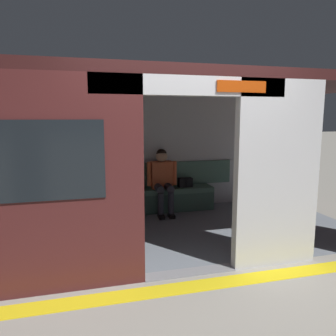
{
  "coord_description": "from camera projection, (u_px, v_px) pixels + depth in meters",
  "views": [
    {
      "loc": [
        1.13,
        3.29,
        1.74
      ],
      "look_at": [
        -0.12,
        -1.38,
        0.99
      ],
      "focal_mm": 35.08,
      "sensor_mm": 36.0,
      "label": 1
    }
  ],
  "objects": [
    {
      "name": "ground_plane",
      "position": [
        190.0,
        273.0,
        3.7
      ],
      "size": [
        60.0,
        60.0,
        0.0
      ],
      "primitive_type": "plane",
      "color": "gray"
    },
    {
      "name": "platform_edge_strip",
      "position": [
        199.0,
        286.0,
        3.41
      ],
      "size": [
        8.0,
        0.24,
        0.01
      ],
      "primitive_type": "cube",
      "color": "yellow",
      "rests_on": "ground_plane"
    },
    {
      "name": "grab_pole_door",
      "position": [
        142.0,
        176.0,
        3.76
      ],
      "size": [
        0.04,
        0.04,
        2.13
      ],
      "primitive_type": "cylinder",
      "color": "silver",
      "rests_on": "ground_plane"
    },
    {
      "name": "train_car",
      "position": [
        156.0,
        132.0,
        4.71
      ],
      "size": [
        6.4,
        2.96,
        2.27
      ],
      "color": "silver",
      "rests_on": "ground_plane"
    },
    {
      "name": "handbag",
      "position": [
        185.0,
        182.0,
        6.18
      ],
      "size": [
        0.26,
        0.15,
        0.17
      ],
      "color": "black",
      "rests_on": "bench_seat"
    },
    {
      "name": "bench_seat",
      "position": [
        147.0,
        195.0,
        5.99
      ],
      "size": [
        2.52,
        0.44,
        0.44
      ],
      "color": "#4C7566",
      "rests_on": "ground_plane"
    },
    {
      "name": "book",
      "position": [
        138.0,
        188.0,
        5.99
      ],
      "size": [
        0.24,
        0.27,
        0.03
      ],
      "primitive_type": "cube",
      "rotation": [
        0.0,
        0.0,
        -0.54
      ],
      "color": "gold",
      "rests_on": "bench_seat"
    },
    {
      "name": "person_seated",
      "position": [
        162.0,
        177.0,
        5.96
      ],
      "size": [
        0.55,
        0.69,
        1.16
      ],
      "color": "#CC5933",
      "rests_on": "ground_plane"
    }
  ]
}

